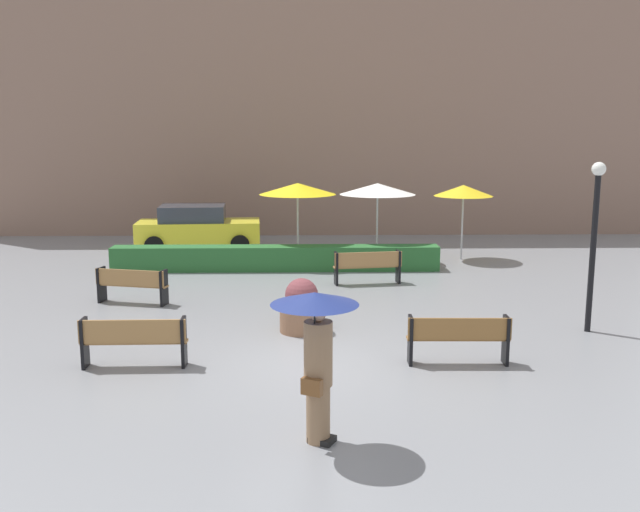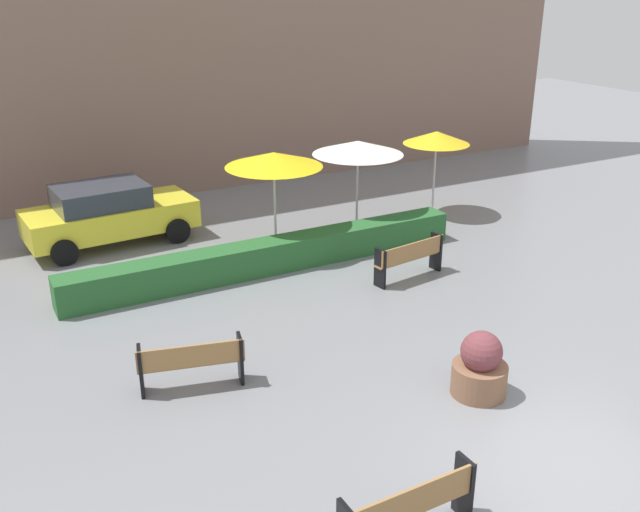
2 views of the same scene
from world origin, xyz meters
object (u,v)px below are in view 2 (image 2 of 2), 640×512
object	(u,v)px
parked_car	(108,213)
planter_pot	(480,368)
bench_back_row	(410,257)
patio_umbrella_yellow_far	(437,138)
bench_near_left	(410,507)
patio_umbrella_white	(358,148)
patio_umbrella_yellow	(274,160)
bench_far_left	(191,361)

from	to	relation	value
parked_car	planter_pot	bearing A→B (deg)	-69.90
bench_back_row	patio_umbrella_yellow_far	world-z (taller)	patio_umbrella_yellow_far
patio_umbrella_yellow_far	bench_back_row	bearing A→B (deg)	-133.01
bench_near_left	patio_umbrella_white	distance (m)	11.34
patio_umbrella_yellow	patio_umbrella_white	xyz separation A→B (m)	(2.50, 0.22, -0.03)
bench_back_row	parked_car	distance (m)	7.79
bench_far_left	planter_pot	size ratio (longest dim) A/B	1.58
bench_far_left	parked_car	world-z (taller)	parked_car
bench_near_left	patio_umbrella_yellow	xyz separation A→B (m)	(2.78, 9.66, 1.81)
parked_car	patio_umbrella_yellow_far	bearing A→B (deg)	-12.69
patio_umbrella_yellow	patio_umbrella_yellow_far	size ratio (longest dim) A/B	1.05
patio_umbrella_yellow	bench_far_left	bearing A→B (deg)	-127.63
bench_back_row	patio_umbrella_white	bearing A→B (deg)	79.95
patio_umbrella_white	parked_car	world-z (taller)	patio_umbrella_white
planter_pot	patio_umbrella_yellow	size ratio (longest dim) A/B	0.45
bench_back_row	patio_umbrella_yellow	world-z (taller)	patio_umbrella_yellow
bench_far_left	bench_near_left	distance (m)	4.70
patio_umbrella_yellow	patio_umbrella_white	distance (m)	2.51
planter_pot	parked_car	world-z (taller)	parked_car
bench_far_left	patio_umbrella_yellow_far	xyz separation A→B (m)	(9.21, 5.64, 1.71)
patio_umbrella_yellow	bench_near_left	bearing A→B (deg)	-106.05
planter_pot	patio_umbrella_yellow_far	size ratio (longest dim) A/B	0.47
planter_pot	parked_car	distance (m)	10.68
planter_pot	patio_umbrella_yellow	xyz separation A→B (m)	(-0.15, 7.51, 1.85)
bench_near_left	patio_umbrella_yellow	distance (m)	10.22
patio_umbrella_yellow	parked_car	world-z (taller)	patio_umbrella_yellow
planter_pot	bench_far_left	bearing A→B (deg)	149.58
bench_back_row	patio_umbrella_white	size ratio (longest dim) A/B	0.75
bench_far_left	patio_umbrella_yellow	xyz separation A→B (m)	(3.94, 5.11, 1.83)
bench_far_left	planter_pot	bearing A→B (deg)	-30.42
planter_pot	patio_umbrella_yellow_far	world-z (taller)	patio_umbrella_yellow_far
patio_umbrella_yellow	patio_umbrella_white	world-z (taller)	patio_umbrella_yellow
bench_far_left	patio_umbrella_yellow_far	distance (m)	10.94
bench_back_row	parked_car	xyz separation A→B (m)	(-5.44, 5.58, 0.28)
bench_far_left	bench_back_row	world-z (taller)	bench_back_row
planter_pot	patio_umbrella_yellow_far	bearing A→B (deg)	57.50
bench_near_left	patio_umbrella_yellow_far	size ratio (longest dim) A/B	0.77
bench_back_row	parked_car	bearing A→B (deg)	134.26
bench_back_row	patio_umbrella_yellow_far	xyz separation A→B (m)	(3.36, 3.60, 1.68)
patio_umbrella_yellow	patio_umbrella_white	bearing A→B (deg)	4.98
bench_near_left	parked_car	bearing A→B (deg)	93.47
planter_pot	bench_near_left	bearing A→B (deg)	-143.64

